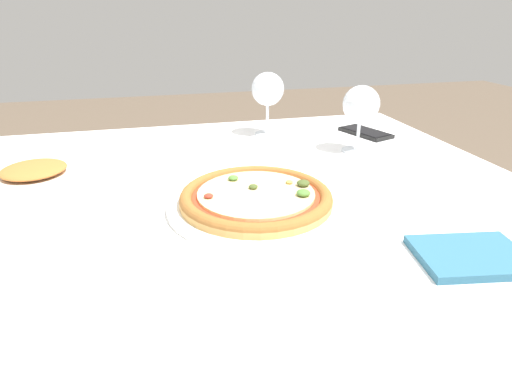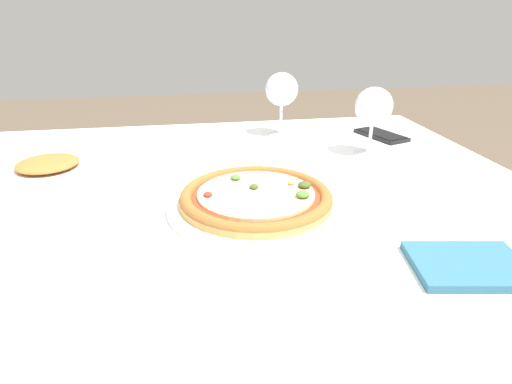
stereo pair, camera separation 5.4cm
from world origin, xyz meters
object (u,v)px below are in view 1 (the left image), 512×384
object	(u,v)px
wine_glass_far_right	(268,90)
side_plate	(34,173)
wine_glass_far_left	(361,106)
dining_table	(210,233)
pizza_plate	(256,199)
cell_phone	(366,132)

from	to	relation	value
wine_glass_far_right	side_plate	xyz separation A→B (m)	(-0.55, -0.20, -0.11)
wine_glass_far_left	side_plate	xyz separation A→B (m)	(-0.72, -0.00, -0.10)
dining_table	pizza_plate	world-z (taller)	pizza_plate
wine_glass_far_left	wine_glass_far_right	size ratio (longest dim) A/B	0.95
wine_glass_far_right	wine_glass_far_left	bearing A→B (deg)	-48.53
pizza_plate	wine_glass_far_left	xyz separation A→B (m)	(0.31, 0.25, 0.09)
wine_glass_far_left	cell_phone	world-z (taller)	wine_glass_far_left
pizza_plate	cell_phone	bearing A→B (deg)	42.99
dining_table	side_plate	bearing A→B (deg)	154.23
wine_glass_far_left	wine_glass_far_right	world-z (taller)	wine_glass_far_right
wine_glass_far_right	side_plate	distance (m)	0.59
wine_glass_far_right	cell_phone	world-z (taller)	wine_glass_far_right
pizza_plate	wine_glass_far_left	size ratio (longest dim) A/B	1.96
dining_table	wine_glass_far_left	distance (m)	0.47
dining_table	cell_phone	world-z (taller)	cell_phone
pizza_plate	dining_table	bearing A→B (deg)	131.30
wine_glass_far_left	cell_phone	bearing A→B (deg)	55.26
dining_table	wine_glass_far_left	world-z (taller)	wine_glass_far_left
cell_phone	dining_table	bearing A→B (deg)	-148.36
cell_phone	side_plate	size ratio (longest dim) A/B	0.72
pizza_plate	side_plate	xyz separation A→B (m)	(-0.41, 0.24, -0.01)
wine_glass_far_right	pizza_plate	bearing A→B (deg)	-107.82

